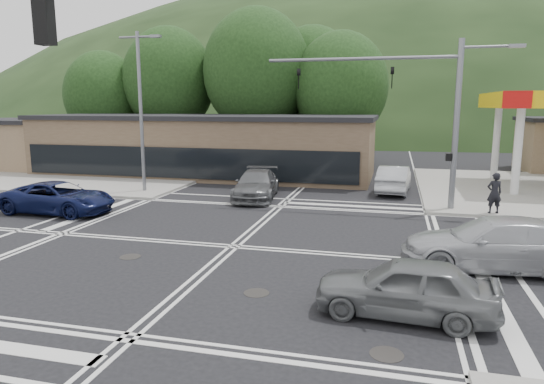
% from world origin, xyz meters
% --- Properties ---
extents(ground, '(120.00, 120.00, 0.00)m').
position_xyz_m(ground, '(0.00, 0.00, 0.00)').
color(ground, black).
rests_on(ground, ground).
extents(sidewalk_nw, '(16.00, 16.00, 0.15)m').
position_xyz_m(sidewalk_nw, '(-15.00, 15.00, 0.07)').
color(sidewalk_nw, gray).
rests_on(sidewalk_nw, ground).
extents(commercial_row, '(24.00, 8.00, 4.00)m').
position_xyz_m(commercial_row, '(-8.00, 17.00, 2.00)').
color(commercial_row, brown).
rests_on(commercial_row, ground).
extents(commercial_nw, '(8.00, 7.00, 3.60)m').
position_xyz_m(commercial_nw, '(-24.00, 17.00, 1.80)').
color(commercial_nw, '#846B4F').
rests_on(commercial_nw, ground).
extents(hill_north, '(252.00, 126.00, 140.00)m').
position_xyz_m(hill_north, '(0.00, 90.00, 0.00)').
color(hill_north, black).
rests_on(hill_north, ground).
extents(tree_n_a, '(8.00, 8.00, 11.75)m').
position_xyz_m(tree_n_a, '(-14.00, 24.00, 7.14)').
color(tree_n_a, '#382619').
rests_on(tree_n_a, ground).
extents(tree_n_b, '(9.00, 9.00, 12.98)m').
position_xyz_m(tree_n_b, '(-6.00, 24.00, 7.79)').
color(tree_n_b, '#382619').
rests_on(tree_n_b, ground).
extents(tree_n_c, '(7.60, 7.60, 10.87)m').
position_xyz_m(tree_n_c, '(1.00, 24.00, 6.49)').
color(tree_n_c, '#382619').
rests_on(tree_n_c, ground).
extents(tree_n_d, '(6.80, 6.80, 9.76)m').
position_xyz_m(tree_n_d, '(-20.00, 23.00, 5.84)').
color(tree_n_d, '#382619').
rests_on(tree_n_d, ground).
extents(tree_n_e, '(8.40, 8.40, 11.98)m').
position_xyz_m(tree_n_e, '(-2.00, 28.00, 7.14)').
color(tree_n_e, '#382619').
rests_on(tree_n_e, ground).
extents(streetlight_nw, '(2.50, 0.25, 9.00)m').
position_xyz_m(streetlight_nw, '(-8.44, 9.00, 5.05)').
color(streetlight_nw, slate).
rests_on(streetlight_nw, ground).
extents(signal_mast_ne, '(11.65, 0.30, 8.00)m').
position_xyz_m(signal_mast_ne, '(6.95, 8.20, 5.07)').
color(signal_mast_ne, slate).
rests_on(signal_mast_ne, ground).
extents(car_blue_west, '(5.38, 2.61, 1.47)m').
position_xyz_m(car_blue_west, '(-9.75, 3.19, 0.74)').
color(car_blue_west, '#0D143D').
rests_on(car_blue_west, ground).
extents(car_grey_center, '(4.39, 2.03, 1.46)m').
position_xyz_m(car_grey_center, '(5.87, -4.50, 0.73)').
color(car_grey_center, slate).
rests_on(car_grey_center, ground).
extents(car_silver_east, '(5.75, 2.68, 1.62)m').
position_xyz_m(car_silver_east, '(8.59, -0.30, 0.81)').
color(car_silver_east, '#A9ABB0').
rests_on(car_silver_east, ground).
extents(car_queue_a, '(2.03, 4.89, 1.57)m').
position_xyz_m(car_queue_a, '(5.50, 12.74, 0.79)').
color(car_queue_a, '#A4A7AB').
rests_on(car_queue_a, ground).
extents(car_queue_b, '(2.32, 4.67, 1.53)m').
position_xyz_m(car_queue_b, '(1.00, 18.04, 0.77)').
color(car_queue_b, silver).
rests_on(car_queue_b, ground).
extents(car_northbound, '(2.83, 5.48, 1.52)m').
position_xyz_m(car_northbound, '(-1.75, 9.00, 0.76)').
color(car_northbound, '#535557').
rests_on(car_northbound, ground).
extents(pedestrian, '(0.77, 0.61, 1.87)m').
position_xyz_m(pedestrian, '(9.95, 7.50, 1.09)').
color(pedestrian, black).
rests_on(pedestrian, sidewalk_ne).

